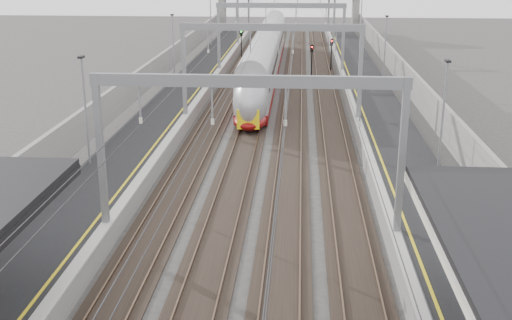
# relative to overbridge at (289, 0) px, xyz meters

# --- Properties ---
(platform_left) EXTENTS (4.00, 120.00, 1.00)m
(platform_left) POSITION_rel_overbridge_xyz_m (-8.00, -55.00, -4.81)
(platform_left) COLOR black
(platform_left) RESTS_ON ground
(platform_right) EXTENTS (4.00, 120.00, 1.00)m
(platform_right) POSITION_rel_overbridge_xyz_m (8.00, -55.00, -4.81)
(platform_right) COLOR black
(platform_right) RESTS_ON ground
(tracks) EXTENTS (11.40, 140.00, 0.20)m
(tracks) POSITION_rel_overbridge_xyz_m (0.00, -55.00, -5.26)
(tracks) COLOR black
(tracks) RESTS_ON ground
(overhead_line) EXTENTS (13.00, 140.00, 6.60)m
(overhead_line) POSITION_rel_overbridge_xyz_m (0.00, -48.38, 0.83)
(overhead_line) COLOR gray
(overhead_line) RESTS_ON platform_left
(overbridge) EXTENTS (22.00, 2.20, 6.90)m
(overbridge) POSITION_rel_overbridge_xyz_m (0.00, 0.00, 0.00)
(overbridge) COLOR slate
(overbridge) RESTS_ON ground
(wall_left) EXTENTS (0.30, 120.00, 3.20)m
(wall_left) POSITION_rel_overbridge_xyz_m (-11.20, -55.00, -3.71)
(wall_left) COLOR slate
(wall_left) RESTS_ON ground
(wall_right) EXTENTS (0.30, 120.00, 3.20)m
(wall_right) POSITION_rel_overbridge_xyz_m (11.20, -55.00, -3.71)
(wall_right) COLOR slate
(wall_right) RESTS_ON ground
(train) EXTENTS (2.52, 45.96, 4.00)m
(train) POSITION_rel_overbridge_xyz_m (-1.50, -38.77, -3.34)
(train) COLOR maroon
(train) RESTS_ON ground
(signal_green) EXTENTS (0.32, 0.32, 3.48)m
(signal_green) POSITION_rel_overbridge_xyz_m (-5.20, -24.83, -2.89)
(signal_green) COLOR black
(signal_green) RESTS_ON ground
(signal_red_near) EXTENTS (0.32, 0.32, 3.48)m
(signal_red_near) POSITION_rel_overbridge_xyz_m (3.20, -37.79, -2.89)
(signal_red_near) COLOR black
(signal_red_near) RESTS_ON ground
(signal_red_far) EXTENTS (0.32, 0.32, 3.48)m
(signal_red_far) POSITION_rel_overbridge_xyz_m (5.40, -32.91, -2.89)
(signal_red_far) COLOR black
(signal_red_far) RESTS_ON ground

